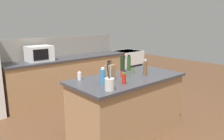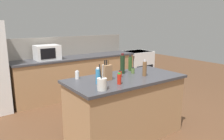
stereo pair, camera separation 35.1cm
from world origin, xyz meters
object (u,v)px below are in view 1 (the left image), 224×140
(wine_bottle, at_px, (123,64))
(spice_jar_oregano, at_px, (133,70))
(spice_jar_paprika, at_px, (122,74))
(hot_sauce_bottle, at_px, (124,79))
(olive_oil_bottle, at_px, (129,63))
(range_oven, at_px, (127,66))
(microwave, at_px, (39,53))
(salt_shaker, at_px, (79,76))
(dish_soap_bottle, at_px, (103,76))
(knife_block, at_px, (110,72))
(utensil_crock, at_px, (110,84))
(pepper_grinder, at_px, (145,68))

(wine_bottle, bearing_deg, spice_jar_oregano, -34.46)
(spice_jar_oregano, bearing_deg, spice_jar_paprika, -167.47)
(spice_jar_paprika, bearing_deg, hot_sauce_bottle, -129.63)
(olive_oil_bottle, bearing_deg, wine_bottle, -160.22)
(range_oven, relative_size, spice_jar_oregano, 9.40)
(wine_bottle, bearing_deg, microwave, 105.12)
(wine_bottle, distance_m, salt_shaker, 0.76)
(spice_jar_oregano, xyz_separation_m, dish_soap_bottle, (-0.77, -0.18, 0.06))
(knife_block, relative_size, spice_jar_paprika, 2.81)
(range_oven, distance_m, spice_jar_oregano, 2.90)
(salt_shaker, bearing_deg, utensil_crock, -89.29)
(wine_bottle, bearing_deg, pepper_grinder, -62.35)
(pepper_grinder, bearing_deg, olive_oil_bottle, 81.84)
(microwave, xyz_separation_m, olive_oil_bottle, (0.76, -1.88, -0.03))
(microwave, xyz_separation_m, spice_jar_paprika, (0.36, -2.13, -0.11))
(range_oven, xyz_separation_m, spice_jar_paprika, (-2.28, -2.13, 0.52))
(utensil_crock, bearing_deg, wine_bottle, 36.11)
(knife_block, distance_m, utensil_crock, 0.47)
(microwave, bearing_deg, spice_jar_paprika, -80.42)
(utensil_crock, xyz_separation_m, olive_oil_bottle, (0.97, 0.62, 0.04))
(range_oven, distance_m, hot_sauce_bottle, 3.54)
(range_oven, distance_m, spice_jar_paprika, 3.16)
(dish_soap_bottle, bearing_deg, spice_jar_paprika, 13.84)
(knife_block, bearing_deg, wine_bottle, 19.27)
(knife_block, xyz_separation_m, spice_jar_paprika, (0.26, 0.03, -0.07))
(utensil_crock, distance_m, dish_soap_bottle, 0.29)
(hot_sauce_bottle, distance_m, spice_jar_paprika, 0.38)
(hot_sauce_bottle, relative_size, spice_jar_paprika, 1.48)
(dish_soap_bottle, bearing_deg, pepper_grinder, -3.50)
(knife_block, distance_m, pepper_grinder, 0.62)
(olive_oil_bottle, bearing_deg, hot_sauce_bottle, -140.07)
(microwave, height_order, olive_oil_bottle, microwave)
(pepper_grinder, height_order, spice_jar_paprika, pepper_grinder)
(microwave, bearing_deg, hot_sauce_bottle, -87.21)
(hot_sauce_bottle, xyz_separation_m, olive_oil_bottle, (0.64, 0.54, 0.05))
(microwave, bearing_deg, salt_shaker, -96.73)
(microwave, bearing_deg, range_oven, -0.00)
(spice_jar_oregano, bearing_deg, utensil_crock, -153.11)
(spice_jar_paprika, bearing_deg, knife_block, -174.33)
(spice_jar_paprika, bearing_deg, wine_bottle, 43.64)
(knife_block, xyz_separation_m, olive_oil_bottle, (0.66, 0.27, 0.01))
(hot_sauce_bottle, xyz_separation_m, dish_soap_bottle, (-0.22, 0.18, 0.03))
(spice_jar_paprika, bearing_deg, utensil_crock, -146.50)
(wine_bottle, height_order, pepper_grinder, wine_bottle)
(spice_jar_paprika, height_order, dish_soap_bottle, dish_soap_bottle)
(wine_bottle, xyz_separation_m, spice_jar_oregano, (0.14, -0.09, -0.11))
(range_oven, bearing_deg, olive_oil_bottle, -134.89)
(hot_sauce_bottle, distance_m, pepper_grinder, 0.60)
(hot_sauce_bottle, relative_size, spice_jar_oregano, 1.57)
(spice_jar_oregano, relative_size, olive_oil_bottle, 0.37)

